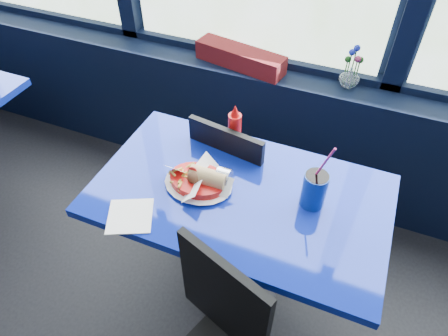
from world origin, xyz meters
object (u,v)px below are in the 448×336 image
near_table (239,220)px  ketchup_bottle (235,128)px  chair_near_back (231,172)px  food_basket (200,180)px  soda_cup (314,189)px  flower_vase (350,75)px  planter_box (240,57)px

near_table → ketchup_bottle: size_ratio=5.37×
chair_near_back → food_basket: 0.45m
ketchup_bottle → soda_cup: size_ratio=0.69×
flower_vase → food_basket: 1.01m
near_table → planter_box: 0.95m
chair_near_back → flower_vase: (0.44, 0.55, 0.37)m
chair_near_back → planter_box: (-0.16, 0.53, 0.35)m
food_basket → soda_cup: size_ratio=0.98×
food_basket → ketchup_bottle: bearing=106.6°
near_table → soda_cup: bearing=11.3°
near_table → planter_box: (-0.32, 0.85, 0.28)m
planter_box → soda_cup: size_ratio=1.59×
planter_box → food_basket: bearing=-68.8°
flower_vase → ketchup_bottle: size_ratio=1.01×
planter_box → flower_vase: flower_vase is taller
food_basket → near_table: bearing=34.2°
planter_box → ketchup_bottle: ketchup_bottle is taller
chair_near_back → soda_cup: size_ratio=2.68×
chair_near_back → flower_vase: bearing=-119.9°
chair_near_back → flower_vase: flower_vase is taller
planter_box → near_table: bearing=-58.2°
near_table → chair_near_back: chair_near_back is taller
food_basket → soda_cup: soda_cup is taller
near_table → flower_vase: size_ratio=5.34×
near_table → soda_cup: 0.39m
planter_box → ketchup_bottle: bearing=-60.5°
near_table → food_basket: bearing=-169.7°
near_table → planter_box: size_ratio=2.32×
planter_box → food_basket: (0.16, -0.88, -0.07)m
chair_near_back → food_basket: bearing=98.9°
ketchup_bottle → soda_cup: soda_cup is taller
food_basket → soda_cup: (0.45, 0.09, 0.05)m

